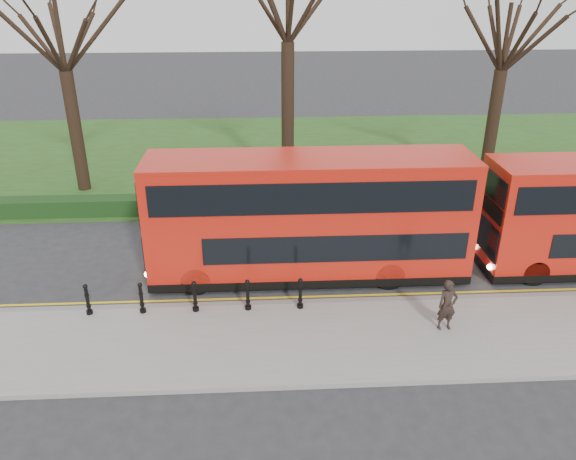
{
  "coord_description": "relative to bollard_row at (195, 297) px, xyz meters",
  "views": [
    {
      "loc": [
        0.6,
        -16.35,
        9.89
      ],
      "look_at": [
        1.5,
        0.5,
        2.0
      ],
      "focal_mm": 35.0,
      "sensor_mm": 36.0,
      "label": 1
    }
  ],
  "objects": [
    {
      "name": "tree_left",
      "position": [
        -6.51,
        11.35,
        6.9
      ],
      "size": [
        6.65,
        6.65,
        10.39
      ],
      "color": "black",
      "rests_on": "ground"
    },
    {
      "name": "pavement",
      "position": [
        1.49,
        -1.65,
        -0.57
      ],
      "size": [
        60.0,
        4.0,
        0.15
      ],
      "primitive_type": "cube",
      "color": "gray",
      "rests_on": "ground"
    },
    {
      "name": "kerb",
      "position": [
        1.49,
        0.35,
        -0.57
      ],
      "size": [
        60.0,
        0.25,
        0.16
      ],
      "primitive_type": "cube",
      "color": "slate",
      "rests_on": "ground"
    },
    {
      "name": "pedestrian",
      "position": [
        7.49,
        -1.35,
        0.3
      ],
      "size": [
        0.62,
        0.44,
        1.6
      ],
      "primitive_type": "imported",
      "rotation": [
        0.0,
        0.0,
        0.1
      ],
      "color": "black",
      "rests_on": "pavement"
    },
    {
      "name": "yellow_line_outer",
      "position": [
        1.49,
        0.65,
        -0.64
      ],
      "size": [
        60.0,
        0.1,
        0.01
      ],
      "primitive_type": "cube",
      "color": "yellow",
      "rests_on": "ground"
    },
    {
      "name": "grass_verge",
      "position": [
        1.49,
        16.35,
        -0.62
      ],
      "size": [
        60.0,
        18.0,
        0.06
      ],
      "primitive_type": "cube",
      "color": "#254517",
      "rests_on": "ground"
    },
    {
      "name": "bollard_row",
      "position": [
        0.0,
        0.0,
        0.0
      ],
      "size": [
        6.71,
        0.15,
        1.0
      ],
      "color": "black",
      "rests_on": "pavement"
    },
    {
      "name": "bus_lead",
      "position": [
        3.74,
        2.35,
        1.53
      ],
      "size": [
        10.88,
        2.5,
        4.33
      ],
      "color": "red",
      "rests_on": "ground"
    },
    {
      "name": "tree_right",
      "position": [
        13.49,
        11.35,
        6.7
      ],
      "size": [
        6.48,
        6.48,
        10.13
      ],
      "color": "black",
      "rests_on": "ground"
    },
    {
      "name": "hedge",
      "position": [
        1.49,
        8.15,
        -0.25
      ],
      "size": [
        60.0,
        0.9,
        0.8
      ],
      "primitive_type": "cube",
      "color": "black",
      "rests_on": "ground"
    },
    {
      "name": "ground",
      "position": [
        1.49,
        1.35,
        -0.65
      ],
      "size": [
        120.0,
        120.0,
        0.0
      ],
      "primitive_type": "plane",
      "color": "#28282B",
      "rests_on": "ground"
    },
    {
      "name": "yellow_line_inner",
      "position": [
        1.49,
        0.85,
        -0.64
      ],
      "size": [
        60.0,
        0.1,
        0.01
      ],
      "primitive_type": "cube",
      "color": "yellow",
      "rests_on": "ground"
    }
  ]
}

